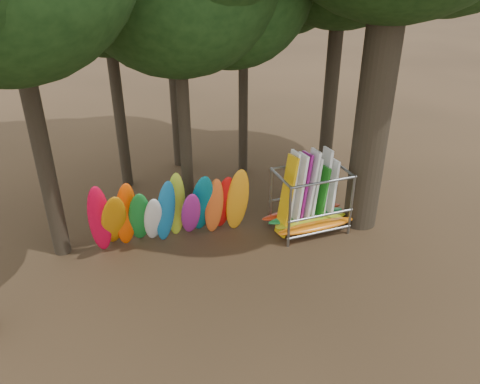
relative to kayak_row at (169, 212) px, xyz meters
name	(u,v)px	position (x,y,z in m)	size (l,w,h in m)	color
ground	(244,252)	(2.12, -1.24, -1.28)	(120.00, 120.00, 0.00)	#47331E
lake	(90,19)	(2.12, 58.76, -1.28)	(160.00, 160.00, 0.00)	gray
kayak_row	(169,212)	(0.00, 0.00, 0.00)	(5.20, 2.08, 2.89)	red
storage_rack	(310,203)	(4.75, -0.68, -0.23)	(3.13, 1.59, 2.91)	slate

